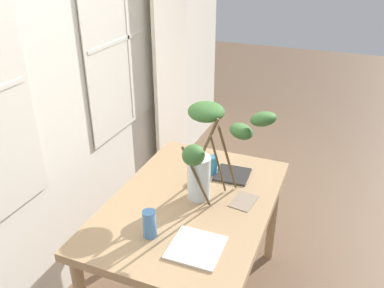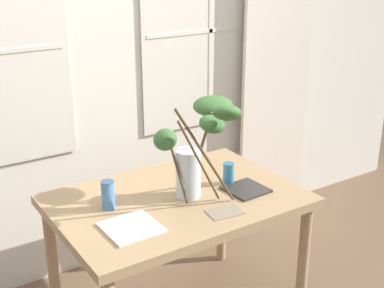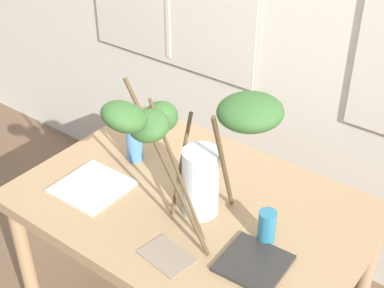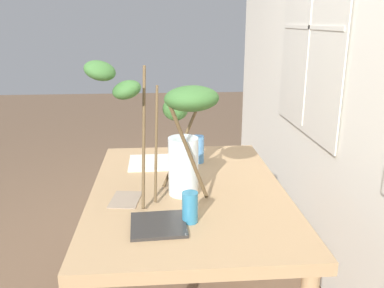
% 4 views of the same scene
% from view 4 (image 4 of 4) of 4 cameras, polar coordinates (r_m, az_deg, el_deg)
% --- Properties ---
extents(dining_table, '(1.26, 0.87, 0.77)m').
position_cam_4_polar(dining_table, '(1.89, -0.58, -8.69)').
color(dining_table, tan).
rests_on(dining_table, ground).
extents(vase_with_branches, '(0.51, 0.55, 0.60)m').
position_cam_4_polar(vase_with_branches, '(1.67, -2.69, 2.18)').
color(vase_with_branches, silver).
rests_on(vase_with_branches, dining_table).
extents(drinking_glass_blue_left, '(0.07, 0.07, 0.15)m').
position_cam_4_polar(drinking_glass_blue_left, '(2.16, 0.82, -0.74)').
color(drinking_glass_blue_left, '#4C84BC').
rests_on(drinking_glass_blue_left, dining_table).
extents(drinking_glass_blue_right, '(0.06, 0.06, 0.12)m').
position_cam_4_polar(drinking_glass_blue_right, '(1.54, -0.28, -8.89)').
color(drinking_glass_blue_right, teal).
rests_on(drinking_glass_blue_right, dining_table).
extents(plate_square_left, '(0.25, 0.25, 0.01)m').
position_cam_4_polar(plate_square_left, '(2.18, -5.59, -2.60)').
color(plate_square_left, silver).
rests_on(plate_square_left, dining_table).
extents(plate_square_right, '(0.21, 0.21, 0.01)m').
position_cam_4_polar(plate_square_right, '(1.54, -4.75, -11.25)').
color(plate_square_right, '#2D2B28').
rests_on(plate_square_right, dining_table).
extents(napkin_folded, '(0.19, 0.14, 0.00)m').
position_cam_4_polar(napkin_folded, '(1.76, -9.34, -7.72)').
color(napkin_folded, gray).
rests_on(napkin_folded, dining_table).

